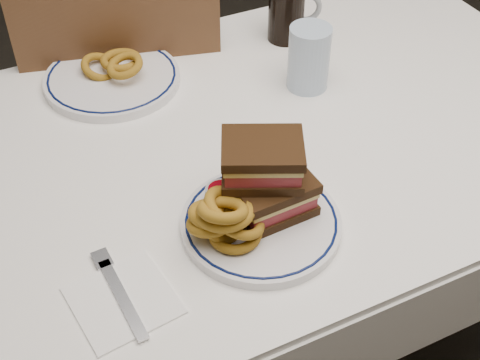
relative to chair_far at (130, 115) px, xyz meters
name	(u,v)px	position (x,y,z in m)	size (l,w,h in m)	color
floor	(273,346)	(0.18, -0.48, -0.51)	(6.00, 7.00, 0.00)	black
dining_table	(284,165)	(0.18, -0.48, 0.14)	(1.27, 0.87, 0.75)	white
chair_far	(130,115)	(0.00, 0.00, 0.00)	(0.53, 0.53, 0.94)	#412615
main_plate	(261,223)	(0.01, -0.70, 0.25)	(0.26, 0.26, 0.02)	white
reuben_sandwich	(267,177)	(0.03, -0.67, 0.32)	(0.16, 0.14, 0.13)	black
onion_rings_main	(224,218)	(-0.06, -0.70, 0.30)	(0.12, 0.10, 0.11)	brown
ketchup_ramekin	(221,195)	(-0.03, -0.63, 0.27)	(0.05, 0.05, 0.03)	silver
beer_mug	(288,10)	(0.33, -0.20, 0.31)	(0.12, 0.08, 0.14)	black
water_glass	(309,58)	(0.28, -0.38, 0.31)	(0.08, 0.08, 0.13)	#AAC2DC
far_plate	(112,78)	(-0.08, -0.20, 0.25)	(0.28, 0.28, 0.02)	white
onion_rings_far	(115,64)	(-0.06, -0.19, 0.28)	(0.13, 0.13, 0.07)	brown
napkin_fork	(122,298)	(-0.24, -0.74, 0.24)	(0.16, 0.19, 0.01)	white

